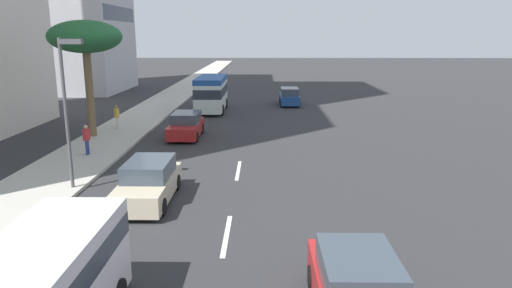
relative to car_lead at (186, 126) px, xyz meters
The scene contains 13 objects.
ground_plane 6.55m from the car_lead, 34.59° to the right, with size 198.00×198.00×0.00m, color #2D2D30.
sidewalk_right 7.09m from the car_lead, 40.65° to the left, with size 162.00×3.91×0.15m, color #B2ADA3.
lane_stripe_mid 15.28m from the car_lead, 165.99° to the right, with size 3.20×0.16×0.01m, color silver.
lane_stripe_far 8.34m from the car_lead, 153.58° to the right, with size 3.20×0.16×0.01m, color silver.
car_lead is the anchor object (origin of this frame).
minibus_second 10.36m from the car_lead, ahead, with size 6.54×2.36×2.91m.
car_third 15.83m from the car_lead, 27.55° to the right, with size 4.47×1.79×1.59m.
car_fifth 11.64m from the car_lead, behind, with size 4.62×1.87×1.59m.
van_sixth 20.44m from the car_lead, behind, with size 5.02×2.17×2.41m.
pedestrian_mid_block 6.75m from the car_lead, 139.03° to the left, with size 0.38×0.33×1.59m.
pedestrian_by_tree 5.41m from the car_lead, 68.21° to the left, with size 0.37×0.39×1.57m.
palm_tree 7.96m from the car_lead, 93.40° to the left, with size 4.36×4.36×7.06m.
street_lamp 11.34m from the car_lead, 164.38° to the left, with size 0.24×0.97×6.08m.
Camera 1 is at (-2.58, -1.16, 6.33)m, focal length 32.49 mm.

